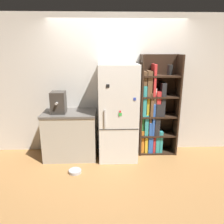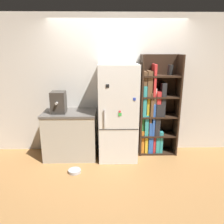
% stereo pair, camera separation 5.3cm
% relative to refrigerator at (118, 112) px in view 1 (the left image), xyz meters
% --- Properties ---
extents(ground_plane, '(16.00, 16.00, 0.00)m').
position_rel_refrigerator_xyz_m(ground_plane, '(0.00, -0.12, -0.87)').
color(ground_plane, '#A87542').
extents(wall_back, '(8.00, 0.05, 2.60)m').
position_rel_refrigerator_xyz_m(wall_back, '(0.00, 0.36, 0.43)').
color(wall_back, silver).
rests_on(wall_back, ground_plane).
extents(refrigerator, '(0.69, 0.69, 1.73)m').
position_rel_refrigerator_xyz_m(refrigerator, '(0.00, 0.00, 0.00)').
color(refrigerator, white).
rests_on(refrigerator, ground_plane).
extents(bookshelf, '(0.72, 0.36, 1.88)m').
position_rel_refrigerator_xyz_m(bookshelf, '(0.70, 0.17, -0.04)').
color(bookshelf, black).
rests_on(bookshelf, ground_plane).
extents(kitchen_counter, '(0.96, 0.63, 0.88)m').
position_rel_refrigerator_xyz_m(kitchen_counter, '(-0.88, 0.02, -0.43)').
color(kitchen_counter, '#BCB7A8').
rests_on(kitchen_counter, ground_plane).
extents(espresso_machine, '(0.25, 0.32, 0.38)m').
position_rel_refrigerator_xyz_m(espresso_machine, '(-1.05, -0.03, 0.20)').
color(espresso_machine, '#38332D').
rests_on(espresso_machine, kitchen_counter).
extents(pet_bowl, '(0.21, 0.21, 0.05)m').
position_rel_refrigerator_xyz_m(pet_bowl, '(-0.74, -0.58, -0.84)').
color(pet_bowl, '#B7B7BC').
rests_on(pet_bowl, ground_plane).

